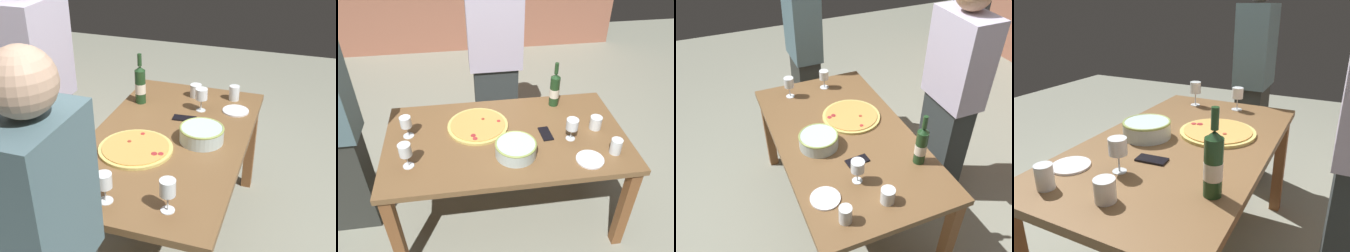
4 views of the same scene
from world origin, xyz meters
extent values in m
plane|color=gray|center=(0.00, 0.00, 0.00)|extent=(8.00, 8.00, 0.00)
cube|color=brown|center=(0.00, 0.00, 0.73)|extent=(1.60, 0.90, 0.04)
cube|color=brown|center=(-0.74, -0.40, 0.35)|extent=(0.07, 0.07, 0.71)
cube|color=brown|center=(-0.74, 0.40, 0.35)|extent=(0.07, 0.07, 0.71)
cube|color=brown|center=(0.74, 0.40, 0.35)|extent=(0.07, 0.07, 0.71)
cylinder|color=#D1BB62|center=(-0.18, 0.13, 0.76)|extent=(0.42, 0.42, 0.02)
cylinder|color=#DD9B4A|center=(-0.18, 0.13, 0.77)|extent=(0.38, 0.38, 0.01)
cylinder|color=#AF2D2B|center=(-0.03, 0.14, 0.77)|extent=(0.03, 0.03, 0.00)
cylinder|color=#A32D2F|center=(-0.21, -0.03, 0.77)|extent=(0.03, 0.03, 0.00)
cylinder|color=maroon|center=(-0.22, 0.01, 0.77)|extent=(0.03, 0.03, 0.00)
cylinder|color=#9E3724|center=(-0.14, 0.18, 0.77)|extent=(0.02, 0.02, 0.00)
cylinder|color=silver|center=(0.03, -0.19, 0.79)|extent=(0.25, 0.25, 0.09)
torus|color=#95AB55|center=(0.03, -0.19, 0.83)|extent=(0.26, 0.26, 0.01)
cylinder|color=#1D3E1F|center=(0.41, 0.33, 0.87)|extent=(0.07, 0.07, 0.23)
cone|color=#1D3E1F|center=(0.41, 0.33, 0.99)|extent=(0.07, 0.07, 0.03)
cylinder|color=#1D3E1F|center=(0.41, 0.33, 1.05)|extent=(0.03, 0.03, 0.08)
cylinder|color=silver|center=(0.41, 0.33, 0.85)|extent=(0.07, 0.07, 0.07)
cylinder|color=white|center=(-0.64, 0.09, 0.75)|extent=(0.07, 0.07, 0.00)
cylinder|color=white|center=(-0.64, 0.09, 0.79)|extent=(0.01, 0.01, 0.08)
cylinder|color=white|center=(-0.64, 0.09, 0.87)|extent=(0.07, 0.07, 0.07)
cylinder|color=maroon|center=(-0.64, 0.09, 0.84)|extent=(0.06, 0.06, 0.03)
cylinder|color=white|center=(-0.62, -0.20, 0.75)|extent=(0.07, 0.07, 0.00)
cylinder|color=white|center=(-0.62, -0.20, 0.80)|extent=(0.01, 0.01, 0.08)
cylinder|color=white|center=(-0.62, -0.20, 0.88)|extent=(0.07, 0.07, 0.08)
cylinder|color=maroon|center=(-0.62, -0.20, 0.85)|extent=(0.06, 0.06, 0.03)
cylinder|color=white|center=(0.42, -0.09, 0.75)|extent=(0.06, 0.06, 0.00)
cylinder|color=white|center=(0.42, -0.09, 0.79)|extent=(0.01, 0.01, 0.08)
cylinder|color=white|center=(0.42, -0.09, 0.87)|extent=(0.08, 0.08, 0.07)
cylinder|color=maroon|center=(0.42, -0.09, 0.85)|extent=(0.07, 0.07, 0.03)
cylinder|color=white|center=(0.62, 0.00, 0.79)|extent=(0.08, 0.08, 0.09)
cylinder|color=white|center=(0.65, -0.26, 0.80)|extent=(0.07, 0.07, 0.10)
cylinder|color=white|center=(0.47, -0.31, 0.76)|extent=(0.17, 0.17, 0.01)
cube|color=black|center=(0.27, -0.02, 0.76)|extent=(0.08, 0.15, 0.01)
cube|color=#2F322D|center=(-1.12, 0.08, 0.41)|extent=(0.32, 0.20, 0.81)
cube|color=slate|center=(-1.12, 0.08, 1.12)|extent=(0.38, 0.24, 0.61)
cube|color=#2F3535|center=(0.03, 0.83, 0.43)|extent=(0.37, 0.20, 0.86)
cube|color=silver|center=(0.03, 0.83, 1.18)|extent=(0.44, 0.24, 0.64)
camera|label=1|loc=(-2.11, -0.70, 2.03)|focal=47.14mm
camera|label=2|loc=(-0.25, -1.72, 2.14)|focal=35.64mm
camera|label=3|loc=(1.71, -0.71, 2.25)|focal=37.49mm
camera|label=4|loc=(1.40, 0.70, 1.42)|focal=34.94mm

